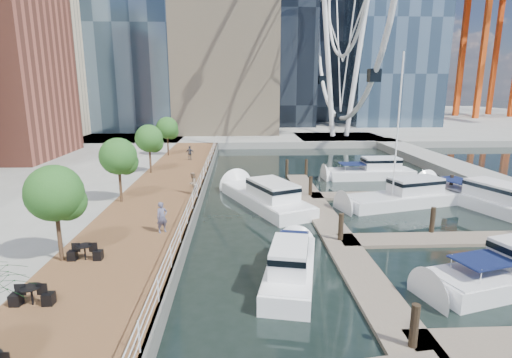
{
  "coord_description": "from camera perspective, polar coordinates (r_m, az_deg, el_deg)",
  "views": [
    {
      "loc": [
        -3.01,
        -13.97,
        9.0
      ],
      "look_at": [
        -1.82,
        12.07,
        3.0
      ],
      "focal_mm": 28.0,
      "sensor_mm": 36.0,
      "label": 1
    }
  ],
  "objects": [
    {
      "name": "railing",
      "position": [
        30.08,
        -8.44,
        -1.57
      ],
      "size": [
        0.1,
        60.0,
        1.05
      ],
      "primitive_type": null,
      "color": "white",
      "rests_on": "boardwalk"
    },
    {
      "name": "breakwater",
      "position": [
        41.9,
        30.76,
        -0.59
      ],
      "size": [
        4.0,
        60.0,
        1.0
      ],
      "primitive_type": "cube",
      "color": "gray",
      "rests_on": "ground"
    },
    {
      "name": "street_trees",
      "position": [
        29.58,
        -19.09,
        3.08
      ],
      "size": [
        2.6,
        42.6,
        4.6
      ],
      "color": "#3F2B1C",
      "rests_on": "ground"
    },
    {
      "name": "boardwalk",
      "position": [
        30.78,
        -13.76,
        -3.45
      ],
      "size": [
        6.0,
        60.0,
        1.0
      ],
      "primitive_type": "cube",
      "color": "brown",
      "rests_on": "ground"
    },
    {
      "name": "pier",
      "position": [
        68.66,
        11.8,
        5.58
      ],
      "size": [
        14.0,
        12.0,
        1.0
      ],
      "primitive_type": "cube",
      "color": "gray",
      "rests_on": "ground"
    },
    {
      "name": "yacht_foreground",
      "position": [
        22.62,
        32.65,
        -12.66
      ],
      "size": [
        9.71,
        4.97,
        2.15
      ],
      "primitive_type": null,
      "rotation": [
        0.0,
        0.0,
        1.85
      ],
      "color": "silver",
      "rests_on": "ground"
    },
    {
      "name": "floating_docks",
      "position": [
        27.69,
        20.99,
        -5.83
      ],
      "size": [
        16.0,
        34.0,
        2.6
      ],
      "color": "#6D6051",
      "rests_on": "ground"
    },
    {
      "name": "seawall",
      "position": [
        30.34,
        -8.19,
        -3.44
      ],
      "size": [
        0.25,
        60.0,
        1.0
      ],
      "primitive_type": "cube",
      "color": "#595954",
      "rests_on": "ground"
    },
    {
      "name": "land_far",
      "position": [
        116.32,
        -1.14,
        8.77
      ],
      "size": [
        200.0,
        114.0,
        1.0
      ],
      "primitive_type": "cube",
      "color": "gray",
      "rests_on": "ground"
    },
    {
      "name": "pedestrian_near",
      "position": [
        23.09,
        -13.28,
        -5.35
      ],
      "size": [
        0.77,
        0.71,
        1.77
      ],
      "primitive_type": "imported",
      "rotation": [
        0.0,
        0.0,
        0.6
      ],
      "color": "#4F4F69",
      "rests_on": "boardwalk"
    },
    {
      "name": "moored_yachts",
      "position": [
        30.73,
        19.27,
        -4.82
      ],
      "size": [
        23.69,
        37.66,
        11.5
      ],
      "color": "silver",
      "rests_on": "ground"
    },
    {
      "name": "pedestrian_mid",
      "position": [
        30.85,
        -9.06,
        -0.6
      ],
      "size": [
        0.89,
        1.0,
        1.7
      ],
      "primitive_type": "imported",
      "rotation": [
        0.0,
        0.0,
        -1.93
      ],
      "color": "gray",
      "rests_on": "boardwalk"
    },
    {
      "name": "ground",
      "position": [
        16.89,
        8.54,
        -19.4
      ],
      "size": [
        520.0,
        520.0,
        0.0
      ],
      "primitive_type": "plane",
      "color": "black",
      "rests_on": "ground"
    },
    {
      "name": "cafe_tables",
      "position": [
        16.01,
        -31.31,
        -17.56
      ],
      "size": [
        2.5,
        13.7,
        0.74
      ],
      "color": "black",
      "rests_on": "ground"
    },
    {
      "name": "port_cranes",
      "position": [
        130.91,
        31.41,
        15.97
      ],
      "size": [
        40.0,
        52.0,
        38.0
      ],
      "color": "#D84C14",
      "rests_on": "ground"
    },
    {
      "name": "pedestrian_far",
      "position": [
        45.49,
        -9.41,
        3.69
      ],
      "size": [
        0.99,
        0.55,
        1.6
      ],
      "primitive_type": "imported",
      "rotation": [
        0.0,
        0.0,
        2.97
      ],
      "color": "#373A45",
      "rests_on": "boardwalk"
    }
  ]
}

